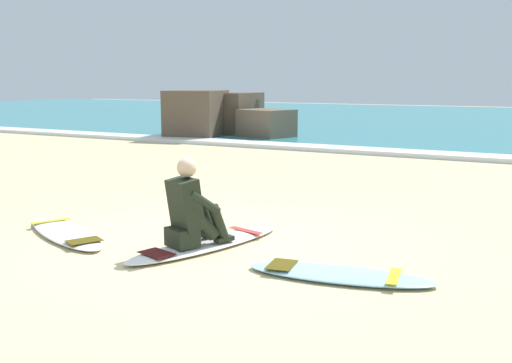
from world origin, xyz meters
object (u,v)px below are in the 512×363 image
surfer_seated (192,212)px  surfboard_spare_far (339,274)px  surfboard_spare_near (66,232)px  surfboard_main (207,243)px

surfer_seated → surfboard_spare_far: surfer_seated is taller
surfer_seated → surfboard_spare_near: 1.75m
surfboard_main → surfboard_spare_far: (1.67, -0.30, 0.00)m
surfer_seated → surfboard_spare_far: size_ratio=0.52×
surfboard_spare_near → surfboard_spare_far: bearing=1.9°
surfboard_main → surfboard_spare_near: (-1.74, -0.41, 0.00)m
surfer_seated → surfboard_spare_near: bearing=-173.7°
surfboard_spare_near → surfboard_spare_far: (3.41, 0.12, 0.00)m
surfer_seated → surfboard_main: bearing=79.0°
surfboard_spare_far → surfer_seated: bearing=177.6°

